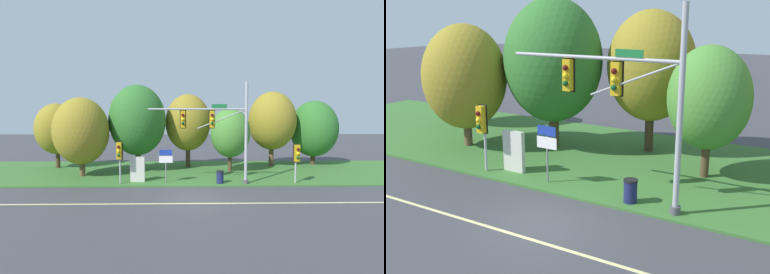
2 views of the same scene
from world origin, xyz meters
TOP-DOWN VIEW (x-y plane):
  - ground_plane at (0.00, 0.00)m, footprint 160.00×160.00m
  - lane_stripe at (0.00, -1.20)m, footprint 36.00×0.16m
  - grass_verge at (0.00, 8.25)m, footprint 48.00×11.50m
  - traffic_signal_mast at (1.93, 3.05)m, footprint 7.33×0.49m
  - pedestrian_signal_further_along at (-5.39, 3.03)m, footprint 0.46×0.55m
  - route_sign_post at (-2.04, 3.37)m, footprint 1.01×0.08m
  - tree_nearest_road at (-13.29, 9.94)m, footprint 4.00×4.00m
  - tree_left_of_mast at (-9.31, 6.05)m, footprint 4.49×4.49m
  - tree_behind_signpost at (-5.02, 8.20)m, footprint 5.18×5.18m
  - tree_mid_verge at (-0.38, 10.27)m, footprint 4.54×4.54m
  - tree_tall_centre at (3.46, 7.68)m, footprint 3.61×3.61m
  - info_kiosk at (-4.25, 3.83)m, footprint 1.10×0.24m
  - trash_bin at (1.98, 3.20)m, footprint 0.56×0.56m

SIDE VIEW (x-z plane):
  - ground_plane at x=0.00m, z-range 0.00..0.00m
  - lane_stripe at x=0.00m, z-range 0.00..0.01m
  - grass_verge at x=0.00m, z-range 0.00..0.10m
  - trash_bin at x=1.98m, z-range 0.11..1.04m
  - info_kiosk at x=-4.25m, z-range 0.09..1.99m
  - route_sign_post at x=-2.04m, z-range 0.55..3.09m
  - pedestrian_signal_further_along at x=-5.39m, z-range 0.80..3.94m
  - tree_tall_centre at x=3.46m, z-range 0.74..6.57m
  - tree_left_of_mast at x=-9.31m, z-range 0.58..7.18m
  - tree_nearest_road at x=-13.29m, z-range 0.77..7.14m
  - traffic_signal_mast at x=1.93m, z-range 0.61..8.07m
  - tree_mid_verge at x=-0.38m, z-range 0.91..8.23m
  - tree_behind_signpost at x=-5.02m, z-range 0.82..8.76m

